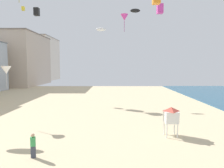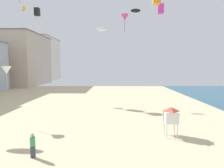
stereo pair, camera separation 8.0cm
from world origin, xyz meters
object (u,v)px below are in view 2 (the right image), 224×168
at_px(kite_white_parafoil, 101,29).
at_px(kite_magenta_box, 160,9).
at_px(kite_flyer, 33,144).
at_px(lifeguard_stand, 171,115).
at_px(kite_black_box, 37,12).
at_px(kite_black_parafoil, 136,11).
at_px(kite_magenta_delta, 125,17).
at_px(kite_white_delta, 6,70).
at_px(kite_yellow_box_2, 24,9).

xyz_separation_m(kite_white_parafoil, kite_magenta_box, (10.88, 6.34, 4.98)).
relative_size(kite_flyer, lifeguard_stand, 0.64).
xyz_separation_m(kite_flyer, kite_magenta_box, (14.10, 26.38, 16.11)).
relative_size(kite_black_box, kite_black_parafoil, 0.69).
relative_size(lifeguard_stand, kite_black_box, 1.85).
xyz_separation_m(kite_magenta_delta, kite_white_delta, (-13.09, -17.95, -9.62)).
bearing_deg(kite_white_parafoil, kite_black_box, 160.56).
distance_m(kite_black_box, kite_white_delta, 19.68).
distance_m(kite_flyer, kite_yellow_box_2, 33.41).
relative_size(kite_yellow_box_2, kite_white_delta, 0.34).
xyz_separation_m(kite_black_box, kite_white_delta, (2.96, -16.48, -10.33)).
bearing_deg(kite_black_box, kite_black_parafoil, 12.79).
distance_m(lifeguard_stand, kite_black_box, 31.06).
bearing_deg(kite_magenta_delta, kite_white_delta, -126.11).
relative_size(kite_magenta_box, kite_white_delta, 0.78).
distance_m(kite_magenta_box, kite_yellow_box_2, 26.32).
bearing_deg(kite_yellow_box_2, kite_black_parafoil, 5.10).
xyz_separation_m(kite_magenta_delta, kite_yellow_box_2, (-19.49, 0.76, 1.92)).
relative_size(kite_magenta_delta, kite_white_delta, 1.43).
xyz_separation_m(lifeguard_stand, kite_magenta_box, (3.88, 22.19, 15.19)).
relative_size(kite_magenta_box, kite_yellow_box_2, 2.27).
height_order(kite_magenta_delta, kite_white_delta, kite_magenta_delta).
bearing_deg(kite_magenta_box, kite_black_box, -174.75).
bearing_deg(kite_black_box, lifeguard_stand, -46.59).
distance_m(kite_magenta_box, kite_black_parafoil, 4.98).
xyz_separation_m(kite_magenta_delta, kite_white_parafoil, (-4.05, -5.70, -3.23)).
relative_size(kite_flyer, kite_yellow_box_2, 2.13).
height_order(kite_magenta_box, kite_black_parafoil, kite_magenta_box).
relative_size(lifeguard_stand, kite_black_parafoil, 1.27).
distance_m(kite_magenta_delta, kite_white_parafoil, 7.70).
bearing_deg(kite_magenta_delta, kite_white_parafoil, -125.38).
bearing_deg(kite_magenta_box, kite_magenta_delta, -174.64).
bearing_deg(kite_magenta_delta, kite_yellow_box_2, 177.76).
xyz_separation_m(kite_black_box, kite_magenta_box, (22.88, 2.10, 1.05)).
bearing_deg(kite_flyer, kite_black_box, 6.66).
relative_size(kite_flyer, kite_black_box, 1.19).
distance_m(kite_flyer, lifeguard_stand, 11.09).
bearing_deg(lifeguard_stand, kite_black_parafoil, 112.64).
bearing_deg(kite_flyer, kite_black_parafoil, -31.83).
height_order(kite_black_box, kite_white_delta, kite_black_box).
relative_size(kite_black_box, kite_yellow_box_2, 1.79).
relative_size(lifeguard_stand, kite_yellow_box_2, 3.30).
height_order(kite_white_parafoil, kite_black_parafoil, kite_black_parafoil).
distance_m(kite_magenta_delta, kite_yellow_box_2, 19.60).
height_order(lifeguard_stand, kite_white_delta, kite_white_delta).
distance_m(kite_black_box, kite_black_parafoil, 18.87).
xyz_separation_m(kite_black_box, kite_black_parafoil, (18.36, 4.17, 1.30)).
xyz_separation_m(kite_flyer, kite_black_box, (-8.78, 24.28, 15.06)).
bearing_deg(kite_magenta_box, kite_white_delta, -136.98).
relative_size(kite_magenta_delta, kite_white_parafoil, 2.06).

